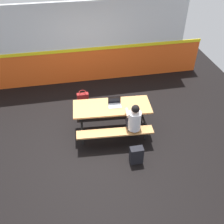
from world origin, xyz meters
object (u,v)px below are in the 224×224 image
at_px(student_nearer, 134,120).
at_px(tote_bag_bright, 83,98).
at_px(backpack_dark, 136,155).
at_px(picnic_table_main, 112,111).
at_px(laptop_silver, 115,104).

distance_m(student_nearer, tote_bag_bright, 2.17).
relative_size(student_nearer, backpack_dark, 2.74).
xyz_separation_m(picnic_table_main, student_nearer, (0.42, -0.59, 0.13)).
distance_m(student_nearer, backpack_dark, 0.82).
height_order(laptop_silver, tote_bag_bright, laptop_silver).
distance_m(student_nearer, laptop_silver, 0.71).
distance_m(picnic_table_main, tote_bag_bright, 1.45).
height_order(backpack_dark, tote_bag_bright, backpack_dark).
bearing_deg(backpack_dark, student_nearer, 82.44).
height_order(picnic_table_main, student_nearer, student_nearer).
xyz_separation_m(laptop_silver, backpack_dark, (0.26, -1.27, -0.57)).
distance_m(picnic_table_main, laptop_silver, 0.23).
bearing_deg(backpack_dark, tote_bag_bright, 111.55).
distance_m(picnic_table_main, backpack_dark, 1.34).
relative_size(laptop_silver, tote_bag_bright, 0.78).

